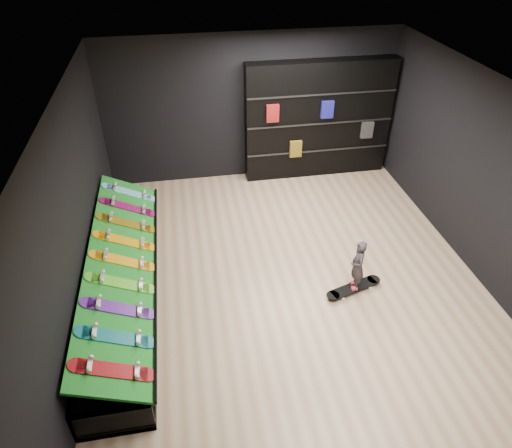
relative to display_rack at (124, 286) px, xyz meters
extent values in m
cube|color=tan|center=(2.55, 0.00, -0.25)|extent=(6.00, 7.00, 0.01)
cube|color=white|center=(2.55, 0.00, 2.75)|extent=(6.00, 7.00, 0.01)
cube|color=black|center=(2.55, 3.50, 1.25)|extent=(6.00, 0.02, 3.00)
cube|color=black|center=(2.55, -3.50, 1.25)|extent=(6.00, 0.02, 3.00)
cube|color=black|center=(-0.45, 0.00, 1.25)|extent=(0.02, 7.00, 3.00)
cube|color=black|center=(5.55, 0.00, 1.25)|extent=(0.02, 7.00, 3.00)
cube|color=#106818|center=(0.05, 0.00, 0.46)|extent=(0.92, 4.50, 0.46)
cube|color=black|center=(3.92, 3.32, 0.97)|extent=(3.06, 0.36, 2.45)
imported|color=black|center=(3.48, -0.46, 0.10)|extent=(0.16, 0.21, 0.52)
camera|label=1|loc=(1.08, -5.29, 4.76)|focal=32.00mm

